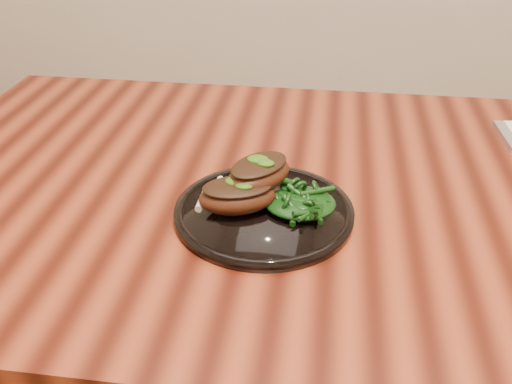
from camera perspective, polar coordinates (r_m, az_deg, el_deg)
desk at (r=0.93m, az=14.02°, el=-4.35°), size 1.60×0.80×0.75m
plate at (r=0.79m, az=0.81°, el=-1.98°), size 0.25×0.25×0.02m
lamb_chop_front at (r=0.77m, az=-1.92°, el=-0.30°), size 0.12×0.10×0.05m
lamb_chop_back at (r=0.79m, az=0.25°, el=1.93°), size 0.12×0.12×0.05m
herb_smear at (r=0.84m, az=-0.85°, el=0.66°), size 0.08×0.05×0.00m
greens_heap at (r=0.78m, az=4.43°, el=-0.66°), size 0.10×0.09×0.04m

